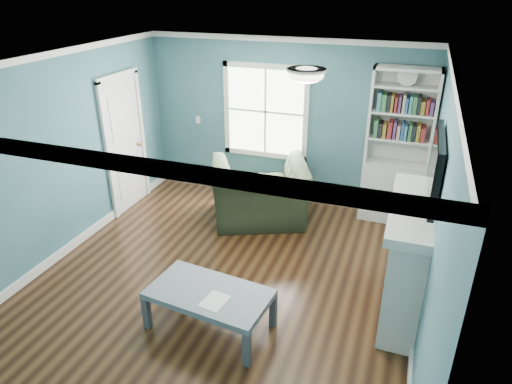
% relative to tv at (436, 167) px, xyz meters
% --- Properties ---
extents(floor, '(5.00, 5.00, 0.00)m').
position_rel_tv_xyz_m(floor, '(-2.20, -0.20, -1.72)').
color(floor, black).
rests_on(floor, ground).
extents(room_walls, '(5.00, 5.00, 5.00)m').
position_rel_tv_xyz_m(room_walls, '(-2.20, -0.20, -0.14)').
color(room_walls, '#315F68').
rests_on(room_walls, ground).
extents(trim, '(4.50, 5.00, 2.60)m').
position_rel_tv_xyz_m(trim, '(-2.20, -0.20, -0.49)').
color(trim, white).
rests_on(trim, ground).
extents(window, '(1.40, 0.06, 1.50)m').
position_rel_tv_xyz_m(window, '(-2.50, 2.29, -0.27)').
color(window, white).
rests_on(window, room_walls).
extents(bookshelf, '(0.90, 0.35, 2.31)m').
position_rel_tv_xyz_m(bookshelf, '(-0.43, 2.10, -0.80)').
color(bookshelf, silver).
rests_on(bookshelf, ground).
extents(fireplace, '(0.44, 1.58, 1.30)m').
position_rel_tv_xyz_m(fireplace, '(-0.12, 0.00, -1.09)').
color(fireplace, black).
rests_on(fireplace, ground).
extents(tv, '(0.06, 1.10, 0.65)m').
position_rel_tv_xyz_m(tv, '(0.00, 0.00, 0.00)').
color(tv, black).
rests_on(tv, fireplace).
extents(door, '(0.12, 0.98, 2.17)m').
position_rel_tv_xyz_m(door, '(-4.42, 1.20, -0.65)').
color(door, silver).
rests_on(door, ground).
extents(ceiling_fixture, '(0.38, 0.38, 0.15)m').
position_rel_tv_xyz_m(ceiling_fixture, '(-1.30, -0.10, 0.82)').
color(ceiling_fixture, white).
rests_on(ceiling_fixture, room_walls).
extents(light_switch, '(0.08, 0.01, 0.12)m').
position_rel_tv_xyz_m(light_switch, '(-3.70, 2.28, -0.52)').
color(light_switch, white).
rests_on(light_switch, room_walls).
extents(recliner, '(1.63, 1.38, 1.21)m').
position_rel_tv_xyz_m(recliner, '(-2.28, 1.40, -1.12)').
color(recliner, black).
rests_on(recliner, ground).
extents(coffee_table, '(1.32, 0.81, 0.45)m').
position_rel_tv_xyz_m(coffee_table, '(-2.00, -1.01, -1.33)').
color(coffee_table, '#464B54').
rests_on(coffee_table, ground).
extents(paper_sheet, '(0.26, 0.32, 0.00)m').
position_rel_tv_xyz_m(paper_sheet, '(-1.88, -1.13, -1.27)').
color(paper_sheet, white).
rests_on(paper_sheet, coffee_table).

